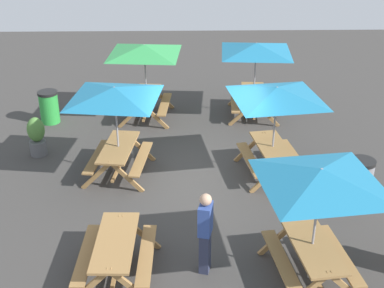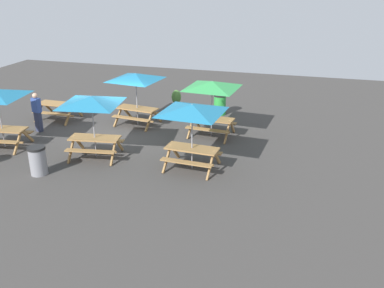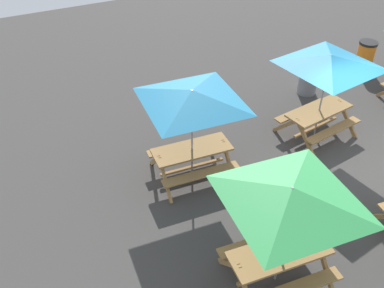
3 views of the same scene
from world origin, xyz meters
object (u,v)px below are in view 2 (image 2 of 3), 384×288
Objects in this scene: picnic_table_1 at (192,113)px; picnic_table_5 at (58,107)px; trash_bin_gray at (38,160)px; potted_plant_0 at (176,101)px; trash_bin_green at (220,104)px; picnic_table_4 at (136,80)px; picnic_table_3 at (212,89)px; picnic_table_0 at (92,105)px; person_standing at (37,111)px.

picnic_table_5 is at bearing -20.80° from picnic_table_1.
picnic_table_5 is (7.33, -3.43, -1.43)m from picnic_table_1.
trash_bin_gray is 0.92× the size of potted_plant_0.
trash_bin_green is at bearing -156.88° from picnic_table_5.
picnic_table_1 is at bearing 140.97° from picnic_table_4.
trash_bin_green is at bearing -79.34° from picnic_table_3.
picnic_table_0 reaches higher than trash_bin_gray.
person_standing is at bearing -34.74° from picnic_table_0.
picnic_table_3 is at bearing -179.57° from picnic_table_5.
picnic_table_1 is at bearing 96.65° from picnic_table_3.
picnic_table_1 and picnic_table_3 have the same top height.
picnic_table_1 is at bearing -159.12° from trash_bin_gray.
picnic_table_1 and picnic_table_4 have the same top height.
potted_plant_0 is at bearing -108.05° from picnic_table_4.
picnic_table_0 is 5.24m from picnic_table_5.
person_standing is at bearing 94.48° from picnic_table_5.
trash_bin_green is at bearing -176.22° from potted_plant_0.
picnic_table_1 is 6.67m from potted_plant_0.
picnic_table_0 is 6.30m from potted_plant_0.
trash_bin_green is at bearing -135.55° from picnic_table_4.
trash_bin_gray is at bearing 49.64° from picnic_table_0.
picnic_table_5 is 5.84m from trash_bin_gray.
trash_bin_green is (-3.27, -6.16, -1.49)m from picnic_table_0.
picnic_table_3 is 7.10m from trash_bin_gray.
picnic_table_1 is 2.88× the size of trash_bin_gray.
picnic_table_0 and picnic_table_3 have the same top height.
picnic_table_4 is at bearing -102.46° from trash_bin_gray.
person_standing is at bearing 41.48° from potted_plant_0.
trash_bin_gray is (-2.54, 5.26, -0.07)m from picnic_table_5.
person_standing reaches higher than picnic_table_5.
picnic_table_4 is (3.47, -0.49, 0.00)m from picnic_table_3.
trash_bin_gray is at bearing 25.14° from picnic_table_1.
trash_bin_gray and trash_bin_green have the same top height.
picnic_table_1 is (-3.65, -0.01, 0.00)m from picnic_table_0.
potted_plant_0 is 6.38m from person_standing.
picnic_table_5 is at bearing -51.13° from picnic_table_0.
picnic_table_0 is 0.99× the size of picnic_table_1.
picnic_table_1 is 2.88× the size of trash_bin_green.
picnic_table_0 is 0.99× the size of picnic_table_3.
picnic_table_4 is 2.86× the size of trash_bin_green.
picnic_table_4 is at bearing 36.99° from trash_bin_green.
trash_bin_gray is 9.13m from trash_bin_green.
picnic_table_3 and picnic_table_4 have the same top height.
picnic_table_4 is 1.52× the size of picnic_table_5.
picnic_table_5 is (3.69, -3.44, -1.43)m from picnic_table_0.
picnic_table_1 reaches higher than trash_bin_green.
picnic_table_3 is at bearing 179.45° from picnic_table_4.
picnic_table_4 is 2.63× the size of potted_plant_0.
picnic_table_4 is 2.86× the size of trash_bin_gray.
picnic_table_4 is 2.89m from potted_plant_0.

